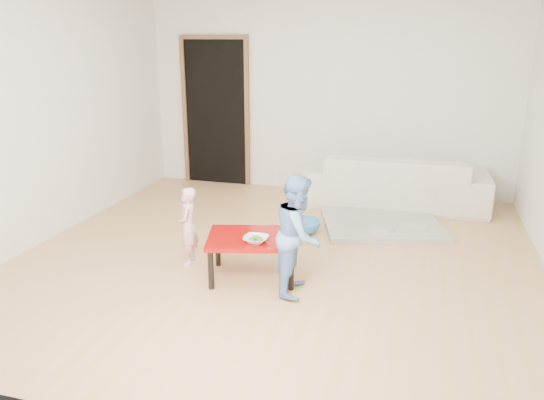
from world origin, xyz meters
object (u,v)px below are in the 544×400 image
at_px(sofa, 396,180).
at_px(bowl, 256,239).
at_px(child_blue, 299,235).
at_px(child_pink, 188,226).
at_px(red_table, 253,257).
at_px(basin, 301,227).

distance_m(sofa, bowl, 2.87).
bearing_deg(child_blue, child_pink, 73.91).
relative_size(sofa, bowl, 10.75).
distance_m(sofa, child_blue, 2.78).
bearing_deg(red_table, child_blue, -18.44).
xyz_separation_m(child_blue, basin, (-0.29, 1.38, -0.45)).
bearing_deg(red_table, bowl, -60.20).
relative_size(child_blue, basin, 2.37).
bearing_deg(red_table, child_pink, 169.18).
distance_m(bowl, child_pink, 0.80).
distance_m(sofa, child_pink, 3.01).
bearing_deg(sofa, basin, 53.50).
xyz_separation_m(sofa, red_table, (-1.10, -2.55, -0.13)).
distance_m(child_blue, basin, 1.48).
bearing_deg(child_pink, bowl, 56.22).
height_order(sofa, bowl, sofa).
bearing_deg(child_blue, basin, 9.80).
bearing_deg(child_blue, sofa, -15.65).
height_order(child_blue, basin, child_blue).
height_order(child_pink, child_blue, child_blue).
bearing_deg(sofa, bowl, 67.79).
height_order(red_table, bowl, bowl).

